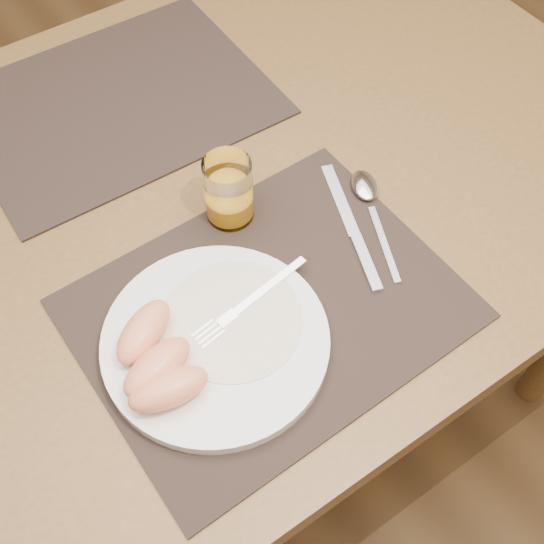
% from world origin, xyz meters
% --- Properties ---
extents(ground, '(5.00, 5.00, 0.00)m').
position_xyz_m(ground, '(0.00, 0.00, 0.00)').
color(ground, brown).
rests_on(ground, ground).
extents(table, '(1.40, 0.90, 0.75)m').
position_xyz_m(table, '(0.00, 0.00, 0.67)').
color(table, brown).
rests_on(table, ground).
extents(placemat_near, '(0.46, 0.36, 0.00)m').
position_xyz_m(placemat_near, '(-0.01, -0.22, 0.75)').
color(placemat_near, black).
rests_on(placemat_near, table).
extents(placemat_far, '(0.46, 0.36, 0.00)m').
position_xyz_m(placemat_far, '(0.01, 0.22, 0.75)').
color(placemat_far, black).
rests_on(placemat_far, table).
extents(plate, '(0.27, 0.27, 0.02)m').
position_xyz_m(plate, '(-0.09, -0.23, 0.76)').
color(plate, white).
rests_on(plate, placemat_near).
extents(plate_dressing, '(0.17, 0.17, 0.00)m').
position_xyz_m(plate_dressing, '(-0.06, -0.22, 0.77)').
color(plate_dressing, white).
rests_on(plate_dressing, plate).
extents(fork, '(0.18, 0.04, 0.00)m').
position_xyz_m(fork, '(-0.04, -0.21, 0.77)').
color(fork, silver).
rests_on(fork, plate).
extents(knife, '(0.09, 0.21, 0.01)m').
position_xyz_m(knife, '(0.15, -0.19, 0.76)').
color(knife, silver).
rests_on(knife, placemat_near).
extents(spoon, '(0.10, 0.18, 0.01)m').
position_xyz_m(spoon, '(0.20, -0.15, 0.76)').
color(spoon, silver).
rests_on(spoon, placemat_near).
extents(juice_glass, '(0.06, 0.06, 0.10)m').
position_xyz_m(juice_glass, '(0.03, -0.07, 0.80)').
color(juice_glass, white).
rests_on(juice_glass, placemat_near).
extents(grapefruit_wedges, '(0.11, 0.15, 0.04)m').
position_xyz_m(grapefruit_wedges, '(-0.17, -0.23, 0.79)').
color(grapefruit_wedges, '#EF8D61').
rests_on(grapefruit_wedges, plate).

